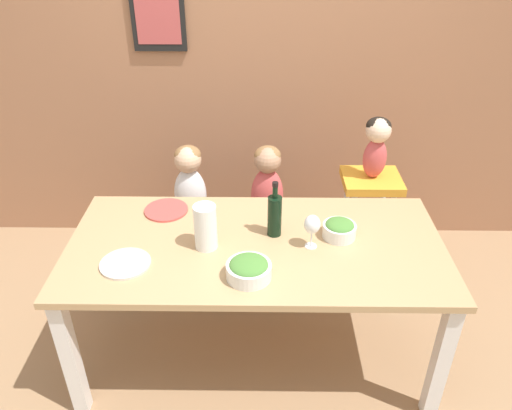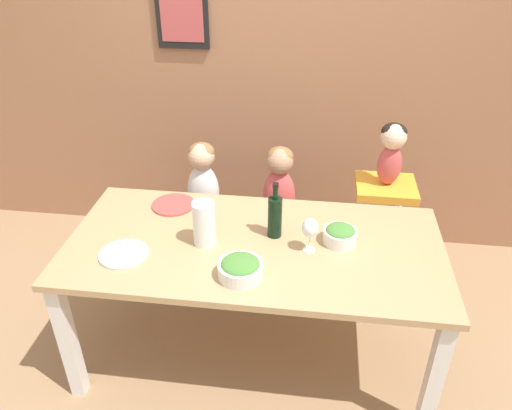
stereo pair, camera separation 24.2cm
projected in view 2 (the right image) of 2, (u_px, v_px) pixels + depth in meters
The scene contains 16 objects.
ground_plane at pixel (254, 351), 2.85m from camera, with size 14.00×14.00×0.00m, color #9E7A56.
wall_back at pixel (280, 55), 3.22m from camera, with size 10.00×0.09×2.70m.
dining_table at pixel (254, 258), 2.51m from camera, with size 1.86×0.89×0.76m.
chair_far_left at pixel (206, 224), 3.30m from camera, with size 0.42×0.37×0.45m.
chair_far_center at pixel (278, 229), 3.24m from camera, with size 0.42×0.37×0.45m.
chair_right_highchair at pixel (383, 209), 3.06m from camera, with size 0.35×0.32×0.76m.
person_child_left at pixel (203, 177), 3.11m from camera, with size 0.20×0.17×0.50m.
person_child_center at pixel (279, 181), 3.06m from camera, with size 0.20×0.17×0.50m.
person_baby_right at pixel (392, 148), 2.85m from camera, with size 0.15×0.15×0.38m.
wine_bottle at pixel (275, 216), 2.46m from camera, with size 0.07×0.07×0.30m.
paper_towel_roll at pixel (204, 224), 2.40m from camera, with size 0.11×0.11×0.23m.
wine_glass_near at pixel (310, 228), 2.34m from camera, with size 0.08×0.08×0.18m.
salad_bowl_large at pixel (240, 268), 2.22m from camera, with size 0.20×0.20×0.09m.
salad_bowl_small at pixel (340, 234), 2.44m from camera, with size 0.17×0.17×0.09m.
dinner_plate_front_left at pixel (124, 254), 2.37m from camera, with size 0.24×0.24×0.01m.
dinner_plate_back_left at pixel (173, 205), 2.76m from camera, with size 0.24×0.24×0.01m.
Camera 2 is at (0.27, -1.98, 2.20)m, focal length 35.00 mm.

